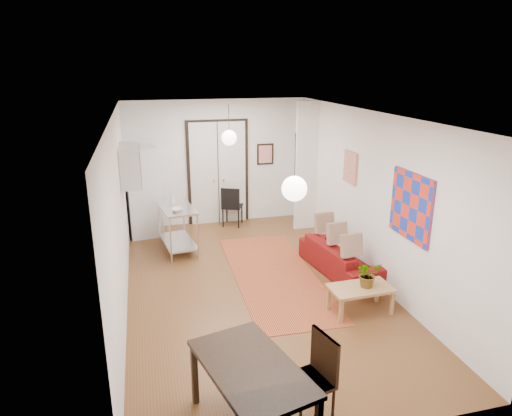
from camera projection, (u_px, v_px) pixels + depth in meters
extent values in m
plane|color=brown|center=(254.00, 286.00, 7.85)|extent=(7.00, 7.00, 0.00)
cube|color=white|center=(253.00, 115.00, 6.98)|extent=(4.20, 7.00, 0.02)
cube|color=white|center=(217.00, 163.00, 10.65)|extent=(4.20, 0.02, 2.90)
cube|color=white|center=(345.00, 314.00, 4.18)|extent=(4.20, 0.02, 2.90)
cube|color=white|center=(119.00, 215.00, 6.92)|extent=(0.02, 7.00, 2.90)
cube|color=white|center=(371.00, 196.00, 7.90)|extent=(0.02, 7.00, 2.90)
cube|color=silver|center=(218.00, 173.00, 10.68)|extent=(1.44, 0.06, 2.50)
cube|color=white|center=(306.00, 167.00, 10.20)|extent=(0.50, 0.10, 2.90)
cube|color=silver|center=(130.00, 165.00, 8.22)|extent=(0.35, 1.00, 0.70)
cube|color=red|center=(411.00, 206.00, 6.68)|extent=(0.05, 1.00, 1.00)
cube|color=beige|center=(351.00, 167.00, 8.53)|extent=(0.05, 0.50, 0.60)
cube|color=red|center=(265.00, 154.00, 10.85)|extent=(0.40, 0.03, 0.50)
cube|color=#955E3E|center=(122.00, 158.00, 8.63)|extent=(0.03, 0.44, 0.54)
sphere|color=silver|center=(229.00, 138.00, 9.02)|extent=(0.30, 0.30, 0.30)
cylinder|color=black|center=(229.00, 117.00, 8.90)|extent=(0.01, 0.01, 0.50)
sphere|color=silver|center=(294.00, 189.00, 5.32)|extent=(0.30, 0.30, 0.30)
cylinder|color=black|center=(295.00, 155.00, 5.20)|extent=(0.01, 0.01, 0.50)
cube|color=#B1592C|center=(274.00, 275.00, 8.24)|extent=(1.52, 3.83, 0.01)
imported|color=maroon|center=(341.00, 258.00, 8.29)|extent=(0.99, 1.97, 0.55)
cube|color=tan|center=(361.00, 288.00, 6.90)|extent=(0.96, 0.56, 0.04)
cube|color=tan|center=(340.00, 311.00, 6.67)|extent=(0.05, 0.05, 0.38)
cube|color=tan|center=(392.00, 304.00, 6.87)|extent=(0.05, 0.05, 0.38)
cube|color=tan|center=(329.00, 297.00, 7.06)|extent=(0.05, 0.05, 0.38)
cube|color=tan|center=(378.00, 291.00, 7.26)|extent=(0.05, 0.05, 0.38)
imported|color=#37622C|center=(368.00, 274.00, 6.86)|extent=(0.33, 0.38, 0.41)
cube|color=silver|center=(176.00, 207.00, 9.09)|extent=(0.77, 1.29, 0.04)
cube|color=silver|center=(178.00, 241.00, 9.31)|extent=(0.73, 1.25, 0.03)
cylinder|color=silver|center=(166.00, 240.00, 8.64)|extent=(0.04, 0.04, 0.91)
cylinder|color=silver|center=(194.00, 238.00, 8.77)|extent=(0.04, 0.04, 0.91)
cylinder|color=silver|center=(163.00, 221.00, 9.70)|extent=(0.04, 0.04, 0.91)
cylinder|color=silver|center=(188.00, 219.00, 9.82)|extent=(0.04, 0.04, 0.91)
imported|color=silver|center=(178.00, 209.00, 8.80)|extent=(0.27, 0.27, 0.05)
imported|color=teal|center=(173.00, 198.00, 9.28)|extent=(0.11, 0.11, 0.19)
cube|color=silver|center=(143.00, 192.00, 9.95)|extent=(0.78, 0.78, 1.95)
cube|color=black|center=(251.00, 368.00, 4.52)|extent=(1.14, 1.58, 0.05)
cube|color=black|center=(207.00, 366.00, 5.17)|extent=(0.07, 0.07, 0.73)
cube|color=black|center=(267.00, 357.00, 5.33)|extent=(0.07, 0.07, 0.73)
cube|color=#3A2212|center=(307.00, 383.00, 4.75)|extent=(0.56, 0.55, 0.04)
cube|color=#3A2212|center=(301.00, 349.00, 4.87)|extent=(0.15, 0.44, 0.49)
cylinder|color=#3A2212|center=(331.00, 412.00, 4.67)|extent=(0.03, 0.03, 0.47)
cylinder|color=#3A2212|center=(283.00, 392.00, 4.96)|extent=(0.03, 0.03, 0.47)
cylinder|color=#3A2212|center=(316.00, 386.00, 5.05)|extent=(0.03, 0.03, 0.47)
cube|color=#3A2212|center=(307.00, 383.00, 4.75)|extent=(0.56, 0.55, 0.04)
cube|color=#3A2212|center=(301.00, 349.00, 4.87)|extent=(0.15, 0.44, 0.49)
cylinder|color=#3A2212|center=(331.00, 412.00, 4.67)|extent=(0.03, 0.03, 0.47)
cylinder|color=#3A2212|center=(283.00, 392.00, 4.96)|extent=(0.03, 0.03, 0.47)
cylinder|color=#3A2212|center=(316.00, 386.00, 5.05)|extent=(0.03, 0.03, 0.47)
cube|color=black|center=(232.00, 206.00, 10.69)|extent=(0.57, 0.57, 0.04)
cube|color=black|center=(231.00, 194.00, 10.79)|extent=(0.41, 0.22, 0.46)
cylinder|color=black|center=(226.00, 219.00, 10.54)|extent=(0.03, 0.03, 0.46)
cylinder|color=black|center=(242.00, 217.00, 10.63)|extent=(0.03, 0.03, 0.46)
cylinder|color=black|center=(223.00, 214.00, 10.88)|extent=(0.03, 0.03, 0.46)
cylinder|color=black|center=(239.00, 213.00, 10.97)|extent=(0.03, 0.03, 0.46)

